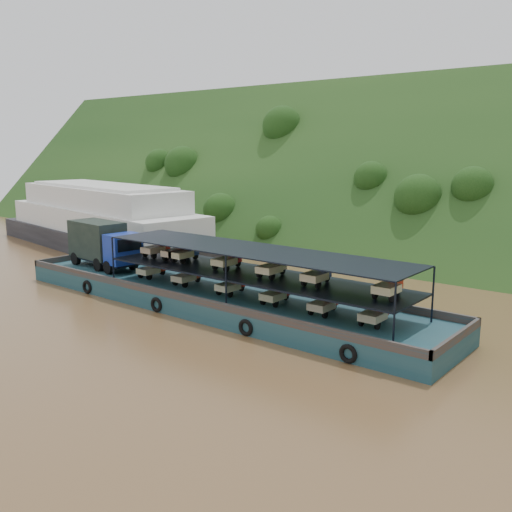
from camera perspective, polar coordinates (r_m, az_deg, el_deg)
The scene contains 4 objects.
ground at distance 39.69m, azimuth -0.48°, elevation -5.52°, with size 160.00×160.00×0.00m, color brown.
hillside at distance 70.62m, azimuth 18.42°, elevation 1.18°, with size 140.00×28.00×28.00m, color #163814.
cargo_barge at distance 41.62m, azimuth -5.90°, elevation -3.00°, with size 35.00×7.18×5.01m.
passenger_ferry at distance 65.65m, azimuth -15.08°, elevation 3.41°, with size 36.28×13.88×7.16m.
Camera 1 is at (24.20, -29.40, 11.20)m, focal length 40.00 mm.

